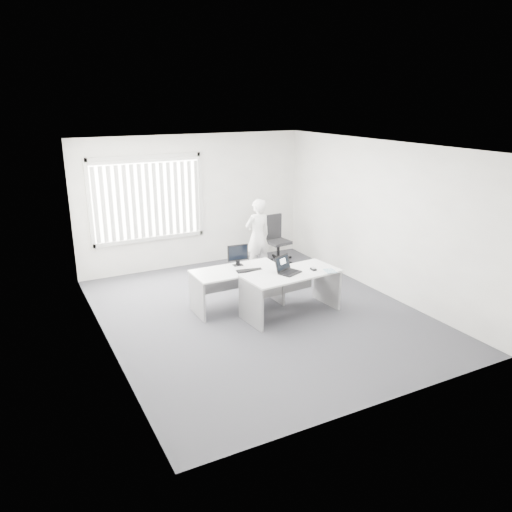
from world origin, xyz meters
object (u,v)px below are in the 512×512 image
office_chair (277,247)px  monitor (238,255)px  person (258,236)px  desk_far (237,280)px  desk_near (291,284)px  laptop (290,265)px

office_chair → monitor: 2.56m
person → desk_far: bearing=47.4°
office_chair → person: (-0.72, -0.45, 0.46)m
office_chair → desk_far: bearing=-141.3°
desk_far → office_chair: (1.90, 1.93, -0.18)m
desk_near → laptop: bearing=-149.7°
office_chair → person: size_ratio=0.67×
desk_near → desk_far: size_ratio=1.10×
person → office_chair: bearing=-152.2°
person → laptop: person is taller
office_chair → person: person is taller
desk_near → monitor: (-0.57, 0.85, 0.35)m
desk_near → laptop: 0.35m
monitor → laptop: bearing=-54.3°
office_chair → laptop: (-1.25, -2.62, 0.56)m
desk_near → monitor: monitor is taller
laptop → desk_far: bearing=110.7°
desk_far → monitor: size_ratio=4.09×
desk_near → office_chair: office_chair is taller
desk_near → person: 2.21m
monitor → person: bearing=54.8°
desk_far → person: (1.18, 1.48, 0.28)m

